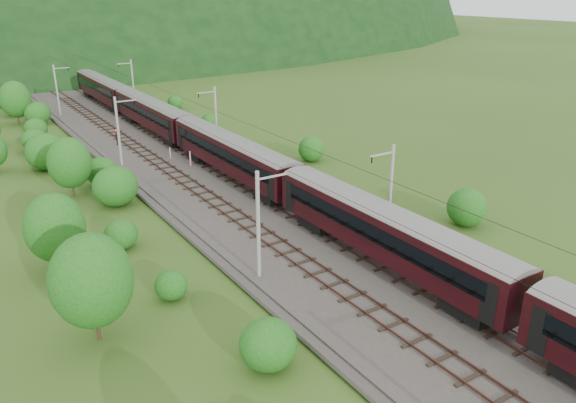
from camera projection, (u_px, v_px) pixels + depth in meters
ground at (328, 259)px, 43.93m from camera, size 600.00×600.00×0.00m
railbed at (263, 216)px, 51.70m from camera, size 14.00×220.00×0.30m
track_left at (240, 219)px, 50.40m from camera, size 2.40×220.00×0.27m
track_right at (285, 208)px, 52.83m from camera, size 2.40×220.00×0.27m
catenary_left at (119, 130)px, 64.24m from camera, size 2.54×192.28×8.00m
catenary_right at (215, 117)px, 70.45m from camera, size 2.54×192.28×8.00m
overhead_wires at (262, 143)px, 49.19m from camera, size 4.83×198.00×0.03m
train at (187, 126)px, 69.15m from camera, size 3.16×151.78×5.51m
hazard_post_near at (170, 153)px, 68.06m from camera, size 0.14×0.14×1.36m
hazard_post_far at (190, 158)px, 65.21m from camera, size 0.18×0.18×1.72m
signal at (116, 136)px, 73.29m from camera, size 0.23×0.23×2.10m
vegetation_left at (71, 181)px, 52.92m from camera, size 12.26×149.49×6.94m
vegetation_right at (377, 184)px, 56.14m from camera, size 7.12×102.35×3.10m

